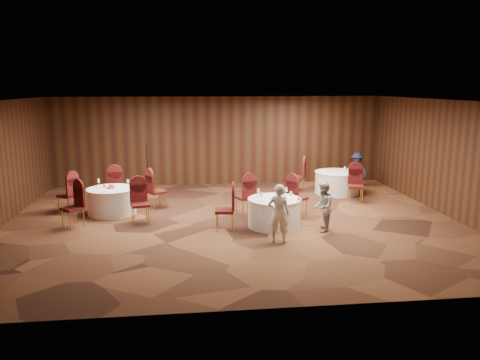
{
  "coord_description": "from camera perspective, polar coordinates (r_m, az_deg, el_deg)",
  "views": [
    {
      "loc": [
        -1.22,
        -11.97,
        3.58
      ],
      "look_at": [
        0.2,
        0.2,
        1.1
      ],
      "focal_mm": 35.0,
      "sensor_mm": 36.0,
      "label": 1
    }
  ],
  "objects": [
    {
      "name": "table_main",
      "position": [
        12.09,
        4.2,
        -3.96
      ],
      "size": [
        1.37,
        1.37,
        0.74
      ],
      "color": "white",
      "rests_on": "ground"
    },
    {
      "name": "tabletop_right",
      "position": [
        15.81,
        12.67,
        1.4
      ],
      "size": [
        0.08,
        0.08,
        0.22
      ],
      "color": "silver",
      "rests_on": "table_right"
    },
    {
      "name": "mic_stand",
      "position": [
        16.4,
        -11.19,
        0.29
      ],
      "size": [
        0.24,
        0.24,
        1.61
      ],
      "color": "black",
      "rests_on": "ground"
    },
    {
      "name": "table_right",
      "position": [
        16.1,
        11.75,
        -0.28
      ],
      "size": [
        1.5,
        1.5,
        0.74
      ],
      "color": "white",
      "rests_on": "ground"
    },
    {
      "name": "woman_a",
      "position": [
        10.79,
        4.76,
        -4.11
      ],
      "size": [
        0.56,
        0.42,
        1.39
      ],
      "primitive_type": "imported",
      "rotation": [
        0.0,
        0.0,
        2.95
      ],
      "color": "silver",
      "rests_on": "ground"
    },
    {
      "name": "man_c",
      "position": [
        17.13,
        14.07,
        1.18
      ],
      "size": [
        0.86,
        0.93,
        1.26
      ],
      "primitive_type": "imported",
      "rotation": [
        0.0,
        0.0,
        5.34
      ],
      "color": "#161B32",
      "rests_on": "ground"
    },
    {
      "name": "woman_b",
      "position": [
        11.78,
        10.07,
        -3.25
      ],
      "size": [
        0.65,
        0.73,
        1.26
      ],
      "primitive_type": "imported",
      "rotation": [
        0.0,
        0.0,
        4.38
      ],
      "color": "#9E9FA3",
      "rests_on": "ground"
    },
    {
      "name": "tabletop_main",
      "position": [
        11.91,
        5.02,
        -1.88
      ],
      "size": [
        1.07,
        1.14,
        0.22
      ],
      "color": "silver",
      "rests_on": "table_main"
    },
    {
      "name": "tabletop_left",
      "position": [
        13.64,
        -15.47,
        -0.65
      ],
      "size": [
        0.92,
        0.8,
        0.22
      ],
      "color": "silver",
      "rests_on": "table_left"
    },
    {
      "name": "chairs_main",
      "position": [
        12.68,
        2.06,
        -2.62
      ],
      "size": [
        2.78,
        1.98,
        1.0
      ],
      "color": "#380B0E",
      "rests_on": "ground"
    },
    {
      "name": "ground",
      "position": [
        12.55,
        -0.8,
        -5.13
      ],
      "size": [
        12.0,
        12.0,
        0.0
      ],
      "primitive_type": "plane",
      "color": "black",
      "rests_on": "ground"
    },
    {
      "name": "room_shell",
      "position": [
        12.14,
        -0.83,
        3.79
      ],
      "size": [
        12.0,
        12.0,
        12.0
      ],
      "color": "silver",
      "rests_on": "ground"
    },
    {
      "name": "chairs_right",
      "position": [
        15.58,
        10.37,
        -0.15
      ],
      "size": [
        2.11,
        2.33,
        1.0
      ],
      "color": "#380B0E",
      "rests_on": "ground"
    },
    {
      "name": "chairs_left",
      "position": [
        13.72,
        -15.41,
        -1.95
      ],
      "size": [
        3.23,
        3.18,
        1.0
      ],
      "color": "#380B0E",
      "rests_on": "ground"
    },
    {
      "name": "table_left",
      "position": [
        13.73,
        -15.36,
        -2.47
      ],
      "size": [
        1.36,
        1.36,
        0.74
      ],
      "color": "white",
      "rests_on": "ground"
    }
  ]
}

